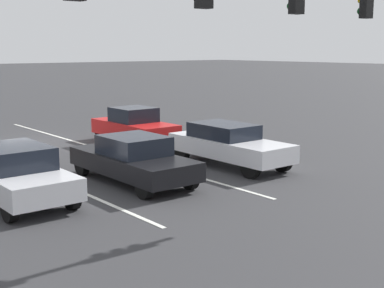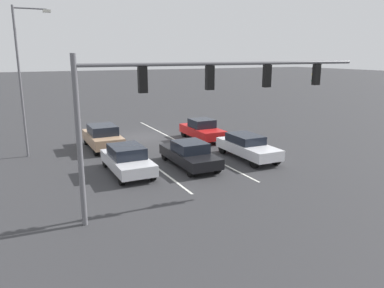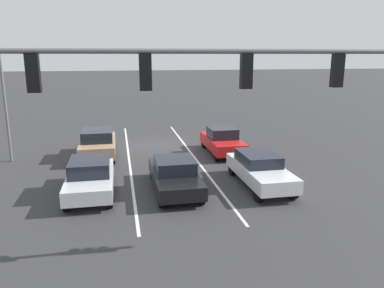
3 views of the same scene
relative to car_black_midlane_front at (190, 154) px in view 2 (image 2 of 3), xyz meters
The scene contains 10 objects.
ground_plane 8.43m from the car_black_midlane_front, 90.45° to the right, with size 240.00×240.00×0.00m, color #333335.
lane_stripe_left_divider 5.59m from the car_black_midlane_front, 109.96° to the right, with size 0.12×18.38×0.01m, color silver.
lane_stripe_center_divider 5.54m from the car_black_midlane_front, 71.32° to the right, with size 0.12×18.38×0.01m, color silver.
car_black_midlane_front is the anchor object (origin of this frame).
car_white_leftlane_front 3.79m from the car_black_midlane_front, behind, with size 1.72×4.66×1.43m.
car_silver_rightlane_front 3.50m from the car_black_midlane_front, ahead, with size 1.83×4.42×1.47m.
car_red_leftlane_second 6.71m from the car_black_midlane_front, 123.35° to the right, with size 1.76×4.25×1.52m.
car_tan_rightlane_second 7.05m from the car_black_midlane_front, 60.79° to the right, with size 1.89×4.38×1.59m.
traffic_signal_gantry 6.72m from the car_black_midlane_front, 67.72° to the left, with size 12.83×0.37×6.16m.
street_lamp_right_shoulder 10.88m from the car_black_midlane_front, 38.18° to the right, with size 2.09×0.24×8.81m.
Camera 2 is at (8.72, 26.56, 6.13)m, focal length 35.00 mm.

